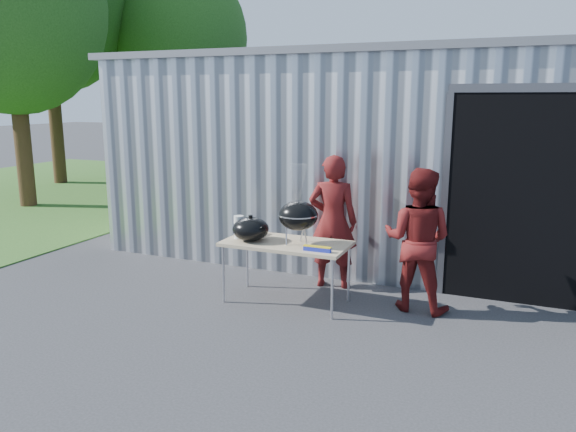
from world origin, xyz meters
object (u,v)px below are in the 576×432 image
at_px(folding_table, 286,245).
at_px(kettle_grill, 298,210).
at_px(person_cook, 333,222).
at_px(person_bystander, 418,240).

xyz_separation_m(folding_table, kettle_grill, (0.17, -0.04, 0.46)).
distance_m(folding_table, person_cook, 0.86).
bearing_deg(kettle_grill, person_bystander, 17.83).
bearing_deg(kettle_grill, person_cook, 79.11).
distance_m(kettle_grill, person_cook, 0.88).
xyz_separation_m(folding_table, person_bystander, (1.48, 0.39, 0.12)).
bearing_deg(person_cook, folding_table, 57.11).
distance_m(folding_table, kettle_grill, 0.49).
height_order(folding_table, person_bystander, person_bystander).
relative_size(kettle_grill, person_bystander, 0.57).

